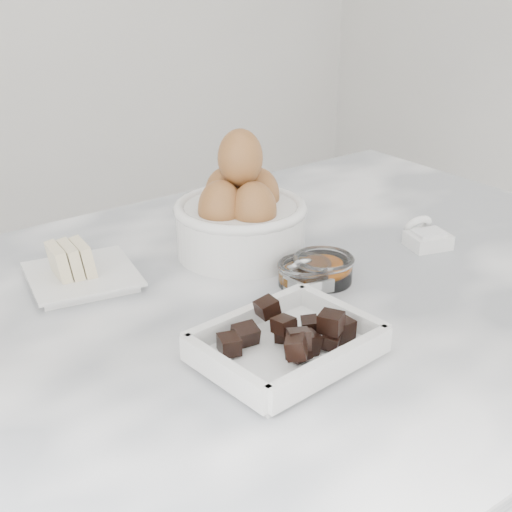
{
  "coord_description": "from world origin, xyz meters",
  "views": [
    {
      "loc": [
        -0.48,
        -0.64,
        1.35
      ],
      "look_at": [
        0.02,
        0.03,
        0.98
      ],
      "focal_mm": 50.0,
      "sensor_mm": 36.0,
      "label": 1
    }
  ],
  "objects": [
    {
      "name": "butter_plate",
      "position": [
        -0.16,
        0.17,
        0.96
      ],
      "size": [
        0.16,
        0.16,
        0.06
      ],
      "color": "white",
      "rests_on": "marble_slab"
    },
    {
      "name": "marble_slab",
      "position": [
        0.0,
        0.0,
        0.92
      ],
      "size": [
        1.2,
        0.8,
        0.04
      ],
      "primitive_type": "cube",
      "color": "white",
      "rests_on": "cabinet"
    },
    {
      "name": "vanilla_spoon",
      "position": [
        0.07,
        -0.02,
        0.95
      ],
      "size": [
        0.05,
        0.06,
        0.04
      ],
      "color": "white",
      "rests_on": "marble_slab"
    },
    {
      "name": "chocolate_dish",
      "position": [
        -0.06,
        -0.13,
        0.96
      ],
      "size": [
        0.2,
        0.16,
        0.05
      ],
      "color": "white",
      "rests_on": "marble_slab"
    },
    {
      "name": "sugar_ramekin",
      "position": [
        0.02,
        0.13,
        0.97
      ],
      "size": [
        0.09,
        0.09,
        0.05
      ],
      "color": "white",
      "rests_on": "marble_slab"
    },
    {
      "name": "egg_bowl",
      "position": [
        0.06,
        0.12,
        1.0
      ],
      "size": [
        0.19,
        0.19,
        0.18
      ],
      "color": "white",
      "rests_on": "marble_slab"
    },
    {
      "name": "salt_spoon",
      "position": [
        0.29,
        -0.01,
        0.95
      ],
      "size": [
        0.07,
        0.08,
        0.04
      ],
      "color": "white",
      "rests_on": "marble_slab"
    },
    {
      "name": "honey_bowl",
      "position": [
        0.07,
        -0.01,
        0.96
      ],
      "size": [
        0.07,
        0.07,
        0.03
      ],
      "color": "white",
      "rests_on": "marble_slab"
    },
    {
      "name": "zest_bowl",
      "position": [
        0.1,
        -0.01,
        0.96
      ],
      "size": [
        0.08,
        0.08,
        0.04
      ],
      "color": "white",
      "rests_on": "marble_slab"
    }
  ]
}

